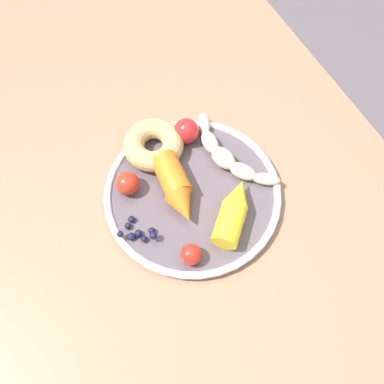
{
  "coord_description": "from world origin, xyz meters",
  "views": [
    {
      "loc": [
        0.3,
        -0.14,
        1.41
      ],
      "look_at": [
        -0.0,
        0.02,
        0.75
      ],
      "focal_mm": 43.62,
      "sensor_mm": 36.0,
      "label": 1
    }
  ],
  "objects_px": {
    "blueberry_pile": "(138,232)",
    "plate": "(192,193)",
    "dining_table": "(182,224)",
    "tomato_far": "(127,183)",
    "banana": "(227,155)",
    "tomato_mid": "(191,254)",
    "donut": "(153,145)",
    "carrot_orange": "(175,189)",
    "tomato_near": "(186,131)",
    "carrot_yellow": "(233,212)"
  },
  "relations": [
    {
      "from": "blueberry_pile",
      "to": "plate",
      "type": "bearing_deg",
      "value": 104.4
    },
    {
      "from": "dining_table",
      "to": "tomato_far",
      "type": "height_order",
      "value": "tomato_far"
    },
    {
      "from": "banana",
      "to": "tomato_mid",
      "type": "xyz_separation_m",
      "value": [
        0.13,
        -0.13,
        0.0
      ]
    },
    {
      "from": "donut",
      "to": "blueberry_pile",
      "type": "height_order",
      "value": "donut"
    },
    {
      "from": "carrot_orange",
      "to": "blueberry_pile",
      "type": "relative_size",
      "value": 2.16
    },
    {
      "from": "donut",
      "to": "banana",
      "type": "bearing_deg",
      "value": 54.65
    },
    {
      "from": "carrot_orange",
      "to": "tomato_near",
      "type": "height_order",
      "value": "same"
    },
    {
      "from": "donut",
      "to": "carrot_yellow",
      "type": "bearing_deg",
      "value": 18.75
    },
    {
      "from": "tomato_far",
      "to": "donut",
      "type": "bearing_deg",
      "value": 125.14
    },
    {
      "from": "plate",
      "to": "donut",
      "type": "height_order",
      "value": "donut"
    },
    {
      "from": "dining_table",
      "to": "plate",
      "type": "relative_size",
      "value": 4.3
    },
    {
      "from": "dining_table",
      "to": "tomato_mid",
      "type": "relative_size",
      "value": 38.0
    },
    {
      "from": "carrot_yellow",
      "to": "tomato_far",
      "type": "height_order",
      "value": "carrot_yellow"
    },
    {
      "from": "carrot_orange",
      "to": "carrot_yellow",
      "type": "distance_m",
      "value": 0.1
    },
    {
      "from": "banana",
      "to": "tomato_mid",
      "type": "distance_m",
      "value": 0.18
    },
    {
      "from": "tomato_near",
      "to": "banana",
      "type": "bearing_deg",
      "value": 30.62
    },
    {
      "from": "plate",
      "to": "carrot_orange",
      "type": "bearing_deg",
      "value": -105.93
    },
    {
      "from": "plate",
      "to": "tomato_mid",
      "type": "distance_m",
      "value": 0.11
    },
    {
      "from": "carrot_yellow",
      "to": "tomato_mid",
      "type": "height_order",
      "value": "carrot_yellow"
    },
    {
      "from": "tomato_mid",
      "to": "banana",
      "type": "bearing_deg",
      "value": 133.73
    },
    {
      "from": "dining_table",
      "to": "tomato_far",
      "type": "bearing_deg",
      "value": -128.62
    },
    {
      "from": "carrot_yellow",
      "to": "donut",
      "type": "height_order",
      "value": "carrot_yellow"
    },
    {
      "from": "banana",
      "to": "blueberry_pile",
      "type": "relative_size",
      "value": 3.34
    },
    {
      "from": "carrot_orange",
      "to": "tomato_near",
      "type": "bearing_deg",
      "value": 143.6
    },
    {
      "from": "blueberry_pile",
      "to": "dining_table",
      "type": "bearing_deg",
      "value": 106.42
    },
    {
      "from": "banana",
      "to": "donut",
      "type": "bearing_deg",
      "value": -125.35
    },
    {
      "from": "carrot_orange",
      "to": "donut",
      "type": "bearing_deg",
      "value": 176.35
    },
    {
      "from": "carrot_yellow",
      "to": "tomato_mid",
      "type": "relative_size",
      "value": 3.32
    },
    {
      "from": "carrot_orange",
      "to": "blueberry_pile",
      "type": "distance_m",
      "value": 0.09
    },
    {
      "from": "dining_table",
      "to": "tomato_mid",
      "type": "height_order",
      "value": "tomato_mid"
    },
    {
      "from": "carrot_yellow",
      "to": "dining_table",
      "type": "bearing_deg",
      "value": -139.36
    },
    {
      "from": "carrot_orange",
      "to": "tomato_mid",
      "type": "height_order",
      "value": "carrot_orange"
    },
    {
      "from": "carrot_orange",
      "to": "donut",
      "type": "distance_m",
      "value": 0.09
    },
    {
      "from": "plate",
      "to": "blueberry_pile",
      "type": "relative_size",
      "value": 5.1
    },
    {
      "from": "donut",
      "to": "tomato_mid",
      "type": "xyz_separation_m",
      "value": [
        0.2,
        -0.03,
        -0.0
      ]
    },
    {
      "from": "dining_table",
      "to": "donut",
      "type": "xyz_separation_m",
      "value": [
        -0.1,
        -0.0,
        0.12
      ]
    },
    {
      "from": "dining_table",
      "to": "banana",
      "type": "bearing_deg",
      "value": 106.61
    },
    {
      "from": "plate",
      "to": "banana",
      "type": "relative_size",
      "value": 1.53
    },
    {
      "from": "tomato_near",
      "to": "tomato_far",
      "type": "distance_m",
      "value": 0.13
    },
    {
      "from": "carrot_yellow",
      "to": "donut",
      "type": "bearing_deg",
      "value": -161.25
    },
    {
      "from": "dining_table",
      "to": "plate",
      "type": "height_order",
      "value": "plate"
    },
    {
      "from": "plate",
      "to": "donut",
      "type": "bearing_deg",
      "value": -168.07
    },
    {
      "from": "donut",
      "to": "tomato_far",
      "type": "xyz_separation_m",
      "value": [
        0.05,
        -0.07,
        0.0
      ]
    },
    {
      "from": "carrot_yellow",
      "to": "donut",
      "type": "xyz_separation_m",
      "value": [
        -0.17,
        -0.06,
        -0.0
      ]
    },
    {
      "from": "dining_table",
      "to": "blueberry_pile",
      "type": "xyz_separation_m",
      "value": [
        0.02,
        -0.08,
        0.11
      ]
    },
    {
      "from": "tomato_mid",
      "to": "blueberry_pile",
      "type": "bearing_deg",
      "value": -142.9
    },
    {
      "from": "donut",
      "to": "blueberry_pile",
      "type": "xyz_separation_m",
      "value": [
        0.13,
        -0.08,
        -0.01
      ]
    },
    {
      "from": "carrot_orange",
      "to": "carrot_yellow",
      "type": "bearing_deg",
      "value": 39.6
    },
    {
      "from": "dining_table",
      "to": "carrot_orange",
      "type": "xyz_separation_m",
      "value": [
        -0.01,
        -0.01,
        0.13
      ]
    },
    {
      "from": "plate",
      "to": "carrot_yellow",
      "type": "distance_m",
      "value": 0.08
    }
  ]
}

